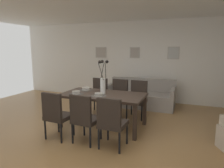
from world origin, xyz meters
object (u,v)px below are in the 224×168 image
(dining_chair_near_left, at_px, (56,113))
(bowl_near_left, at_px, (76,92))
(dining_chair_mid_left, at_px, (112,120))
(bowl_near_right, at_px, (86,88))
(framed_picture_left, at_px, (101,52))
(dining_chair_far_left, at_px, (84,116))
(sofa, at_px, (140,97))
(bowl_far_left, at_px, (99,94))
(framed_picture_center, at_px, (135,53))
(centerpiece_vase, at_px, (103,81))
(dining_table, at_px, (103,97))
(dining_chair_near_right, at_px, (98,94))
(dining_chair_mid_right, at_px, (138,97))
(dining_chair_far_right, at_px, (119,95))
(framed_picture_right, at_px, (173,53))

(dining_chair_near_left, height_order, bowl_near_left, dining_chair_near_left)
(dining_chair_near_left, height_order, dining_chair_mid_left, same)
(bowl_near_right, bearing_deg, framed_picture_left, 106.13)
(dining_chair_near_left, relative_size, dining_chair_far_left, 1.00)
(sofa, bearing_deg, bowl_far_left, -100.12)
(dining_chair_far_left, bearing_deg, bowl_far_left, 91.49)
(framed_picture_center, bearing_deg, centerpiece_vase, -89.98)
(dining_table, bearing_deg, bowl_near_right, 158.06)
(centerpiece_vase, relative_size, bowl_far_left, 4.32)
(dining_chair_near_left, distance_m, dining_chair_mid_left, 1.11)
(dining_chair_near_right, relative_size, bowl_near_right, 5.41)
(bowl_near_right, height_order, bowl_far_left, same)
(bowl_near_right, bearing_deg, dining_chair_mid_right, 31.97)
(dining_chair_far_right, distance_m, bowl_near_left, 1.30)
(bowl_near_left, height_order, framed_picture_center, framed_picture_center)
(dining_chair_near_right, xyz_separation_m, bowl_near_left, (-0.01, -1.11, 0.27))
(dining_chair_near_right, bearing_deg, dining_chair_far_left, -72.63)
(dining_table, relative_size, dining_chair_far_left, 1.96)
(framed_picture_center, distance_m, framed_picture_right, 1.22)
(dining_chair_near_right, distance_m, dining_chair_far_right, 0.57)
(dining_chair_far_right, bearing_deg, dining_chair_near_left, -108.05)
(dining_chair_far_right, relative_size, dining_chair_mid_left, 1.00)
(framed_picture_center, bearing_deg, sofa, -60.33)
(dining_chair_near_left, relative_size, framed_picture_center, 2.57)
(bowl_near_right, height_order, sofa, bowl_near_right)
(dining_chair_near_left, relative_size, centerpiece_vase, 1.25)
(dining_chair_mid_left, height_order, framed_picture_right, framed_picture_right)
(dining_chair_mid_right, relative_size, bowl_far_left, 5.41)
(dining_chair_mid_left, xyz_separation_m, centerpiece_vase, (-0.55, 0.88, 0.51))
(dining_chair_far_left, relative_size, dining_chair_mid_right, 1.00)
(bowl_far_left, bearing_deg, dining_chair_far_right, 88.26)
(dining_table, height_order, centerpiece_vase, centerpiece_vase)
(sofa, bearing_deg, framed_picture_left, 157.40)
(dining_chair_far_left, bearing_deg, dining_table, 91.12)
(centerpiece_vase, relative_size, framed_picture_right, 1.92)
(dining_chair_mid_left, bearing_deg, dining_table, 122.05)
(dining_chair_mid_left, xyz_separation_m, framed_picture_left, (-1.77, 3.46, 1.07))
(bowl_near_left, bearing_deg, dining_chair_near_right, 89.71)
(dining_chair_near_right, distance_m, bowl_near_right, 0.73)
(dining_chair_near_right, height_order, framed_picture_left, framed_picture_left)
(dining_chair_mid_right, distance_m, framed_picture_right, 2.10)
(dining_chair_near_left, relative_size, dining_chair_far_right, 1.00)
(dining_chair_far_left, bearing_deg, dining_chair_mid_right, 73.19)
(framed_picture_right, bearing_deg, dining_chair_far_right, -125.61)
(dining_table, relative_size, framed_picture_left, 4.44)
(dining_chair_far_left, height_order, framed_picture_center, framed_picture_center)
(dining_table, bearing_deg, dining_chair_mid_left, -57.95)
(dining_chair_far_right, relative_size, centerpiece_vase, 1.25)
(dining_chair_far_left, distance_m, framed_picture_center, 3.61)
(dining_chair_far_right, bearing_deg, dining_chair_mid_right, -2.42)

